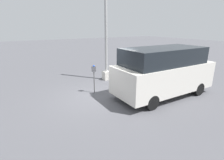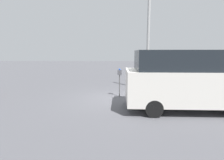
% 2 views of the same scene
% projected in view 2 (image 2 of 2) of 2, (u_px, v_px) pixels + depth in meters
% --- Properties ---
extents(ground_plane, '(80.00, 80.00, 0.00)m').
position_uv_depth(ground_plane, '(120.00, 100.00, 8.67)').
color(ground_plane, '#4C4C51').
extents(parking_meter_near, '(0.22, 0.14, 1.49)m').
position_uv_depth(parking_meter_near, '(120.00, 76.00, 9.12)').
color(parking_meter_near, '#4C4C4C').
rests_on(parking_meter_near, ground).
extents(lamp_post, '(0.44, 0.44, 5.58)m').
position_uv_depth(lamp_post, '(147.00, 60.00, 10.69)').
color(lamp_post, beige).
rests_on(lamp_post, ground).
extents(parked_van, '(5.10, 2.12, 2.40)m').
position_uv_depth(parked_van, '(189.00, 79.00, 6.95)').
color(parked_van, beige).
rests_on(parked_van, ground).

